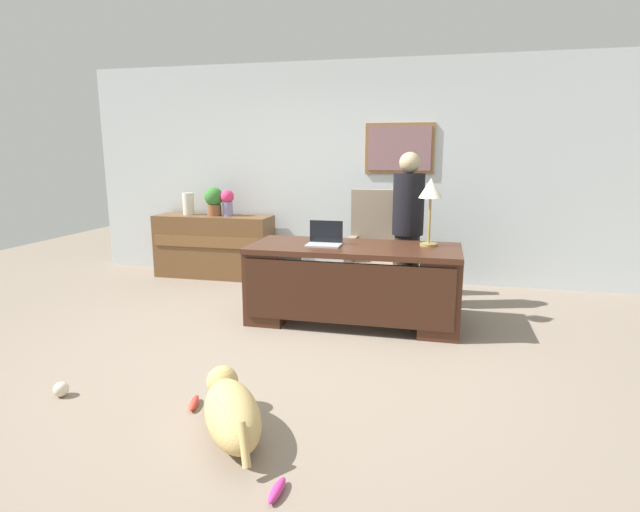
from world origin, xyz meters
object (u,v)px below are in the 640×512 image
at_px(desk, 353,281).
at_px(vase_empty, 188,204).
at_px(potted_plant, 214,200).
at_px(dog_toy_ball, 61,389).
at_px(person_standing, 408,229).
at_px(desk_lamp, 431,193).
at_px(dog_toy_plush, 194,403).
at_px(laptop, 325,239).
at_px(armchair, 376,252).
at_px(vase_with_flowers, 227,201).
at_px(credenza, 214,246).
at_px(dog_toy_bone, 277,490).
at_px(dog_lying, 231,411).

relative_size(desk, vase_empty, 6.93).
height_order(potted_plant, dog_toy_ball, potted_plant).
xyz_separation_m(desk, person_standing, (0.45, 0.66, 0.42)).
relative_size(desk_lamp, dog_toy_plush, 3.21).
bearing_deg(dog_toy_ball, potted_plant, 96.94).
height_order(person_standing, laptop, person_standing).
bearing_deg(person_standing, desk, -124.61).
relative_size(vase_empty, dog_toy_plush, 1.45).
height_order(desk, armchair, armchair).
bearing_deg(vase_with_flowers, potted_plant, 180.00).
distance_m(desk, credenza, 2.51).
bearing_deg(armchair, laptop, -112.85).
distance_m(credenza, armchair, 2.24).
bearing_deg(dog_toy_ball, dog_toy_bone, -19.80).
bearing_deg(dog_lying, laptop, 88.26).
height_order(vase_empty, dog_toy_plush, vase_empty).
distance_m(desk, vase_with_flowers, 2.42).
bearing_deg(dog_lying, armchair, 81.69).
bearing_deg(desk_lamp, vase_empty, 158.46).
bearing_deg(dog_lying, dog_toy_bone, -46.41).
xyz_separation_m(dog_lying, dog_toy_plush, (-0.37, 0.26, -0.13)).
height_order(person_standing, dog_toy_bone, person_standing).
distance_m(desk, dog_toy_bone, 2.59).
bearing_deg(laptop, person_standing, 41.44).
bearing_deg(dog_toy_bone, dog_toy_plush, 138.58).
distance_m(armchair, dog_toy_ball, 3.38).
height_order(vase_empty, dog_toy_bone, vase_empty).
relative_size(person_standing, vase_empty, 5.68).
distance_m(credenza, vase_with_flowers, 0.62).
bearing_deg(dog_toy_plush, potted_plant, 112.24).
xyz_separation_m(dog_toy_bone, dog_toy_plush, (-0.79, 0.70, 0.00)).
height_order(dog_lying, dog_toy_ball, dog_lying).
distance_m(armchair, laptop, 1.01).
bearing_deg(vase_with_flowers, dog_toy_plush, -70.57).
relative_size(vase_with_flowers, dog_toy_ball, 3.33).
distance_m(laptop, dog_toy_ball, 2.50).
xyz_separation_m(vase_with_flowers, potted_plant, (-0.18, 0.00, 0.01)).
distance_m(dog_lying, desk_lamp, 2.76).
relative_size(dog_lying, dog_toy_bone, 3.98).
distance_m(laptop, potted_plant, 2.28).
distance_m(dog_toy_ball, dog_toy_bone, 1.83).
bearing_deg(person_standing, vase_with_flowers, 161.92).
bearing_deg(dog_toy_plush, dog_toy_bone, -41.42).
bearing_deg(potted_plant, dog_lying, -64.17).
xyz_separation_m(credenza, laptop, (1.80, -1.40, 0.40)).
bearing_deg(armchair, person_standing, -35.15).
bearing_deg(vase_with_flowers, dog_lying, -66.64).
xyz_separation_m(laptop, vase_with_flowers, (-1.59, 1.41, 0.19)).
xyz_separation_m(laptop, desk_lamp, (0.96, 0.18, 0.44)).
height_order(dog_lying, vase_empty, vase_empty).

